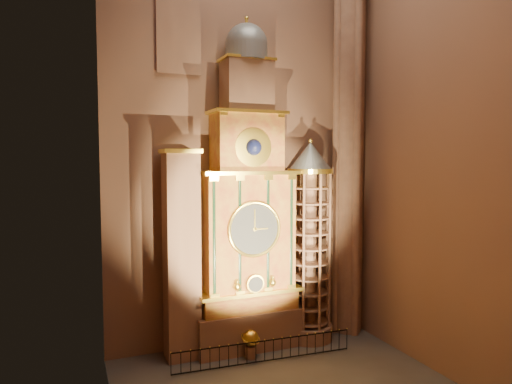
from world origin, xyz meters
name	(u,v)px	position (x,y,z in m)	size (l,w,h in m)	color
wall_back	(240,135)	(0.00, 6.00, 11.00)	(22.00, 22.00, 0.00)	#895E4A
wall_left	(110,122)	(-7.00, 0.00, 11.00)	(22.00, 22.00, 0.00)	#895E4A
wall_right	(427,131)	(7.00, 0.00, 11.00)	(22.00, 22.00, 0.00)	#895E4A
astronomical_clock	(247,219)	(0.00, 4.96, 6.68)	(5.60, 2.41, 16.70)	#8C634C
portrait_tower	(182,254)	(-3.40, 4.98, 5.15)	(1.80, 1.60, 10.20)	#8C634C
stair_turret	(310,243)	(3.50, 4.70, 5.27)	(2.50, 2.50, 10.80)	#8C634C
gothic_pier	(349,136)	(6.10, 5.00, 11.00)	(2.04, 2.04, 22.00)	#8C634C
stained_glass_window	(179,20)	(-3.20, 5.92, 16.50)	(2.20, 0.14, 5.20)	navy
celestial_globe	(251,341)	(-0.35, 3.60, 0.84)	(1.26, 1.23, 1.41)	#8C634C
iron_railing	(265,351)	(0.08, 2.88, 0.57)	(8.89, 0.63, 1.04)	black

